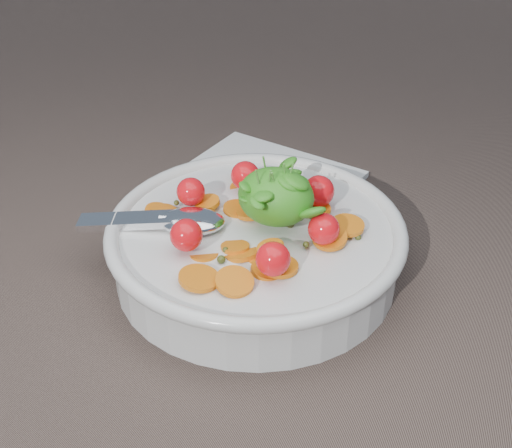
% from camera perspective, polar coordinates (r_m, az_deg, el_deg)
% --- Properties ---
extents(ground, '(6.00, 6.00, 0.00)m').
position_cam_1_polar(ground, '(0.65, -2.37, -3.87)').
color(ground, brown).
rests_on(ground, ground).
extents(bowl, '(0.29, 0.26, 0.11)m').
position_cam_1_polar(bowl, '(0.63, 0.02, -1.64)').
color(bowl, silver).
rests_on(bowl, ground).
extents(napkin, '(0.21, 0.19, 0.01)m').
position_cam_1_polar(napkin, '(0.78, 0.50, 3.39)').
color(napkin, white).
rests_on(napkin, ground).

